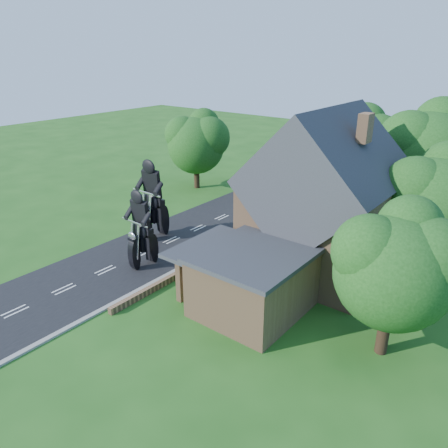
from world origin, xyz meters
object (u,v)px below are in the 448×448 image
Objects in this scene: garden_wall at (234,244)px; house at (324,204)px; motorcycle_lead at (144,255)px; annex at (251,280)px; motorcycle_follow at (155,226)px.

house is at bearing 9.17° from garden_wall.
motorcycle_lead is (-9.05, -6.97, -3.56)m from house.
garden_wall is 8.19m from annex.
garden_wall is 11.35× the size of motorcycle_follow.
garden_wall is 7.52m from house.
garden_wall is 6.15m from motorcycle_follow.
motorcycle_follow is (-2.78, 3.61, 0.12)m from motorcycle_lead.
motorcycle_lead is 0.87× the size of motorcycle_follow.
motorcycle_follow is at bearing 162.95° from annex.
house reaches higher than motorcycle_lead.
motorcycle_lead is at bearing -142.39° from house.
house is at bearing 84.76° from annex.
motorcycle_follow reaches higher than motorcycle_lead.
annex is 4.19× the size of motorcycle_lead.
annex is at bearing -95.24° from house.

